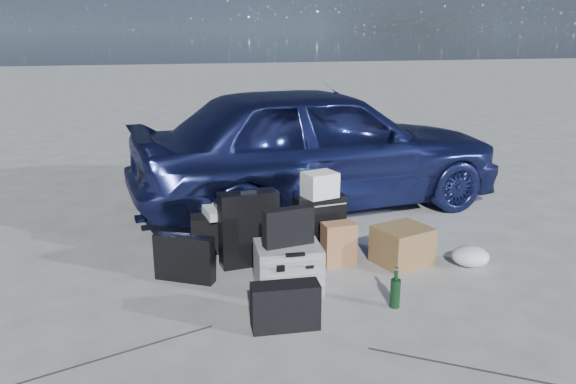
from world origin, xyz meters
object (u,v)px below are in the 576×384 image
at_px(duffel_bag, 228,231).
at_px(cardboard_box, 402,245).
at_px(briefcase, 184,258).
at_px(pelican_case, 288,266).
at_px(suitcase_left, 249,229).
at_px(suitcase_right, 319,225).
at_px(green_bottle, 395,288).
at_px(car, 318,146).

relative_size(duffel_bag, cardboard_box, 1.54).
height_order(briefcase, cardboard_box, briefcase).
bearing_deg(pelican_case, suitcase_left, 115.10).
height_order(suitcase_right, cardboard_box, suitcase_right).
relative_size(suitcase_left, duffel_bag, 0.97).
bearing_deg(cardboard_box, green_bottle, -118.81).
distance_m(car, duffel_bag, 1.63).
bearing_deg(suitcase_left, car, 48.23).
height_order(car, briefcase, car).
xyz_separation_m(car, suitcase_right, (-0.40, -1.34, -0.42)).
xyz_separation_m(suitcase_right, green_bottle, (0.23, -1.08, -0.12)).
height_order(pelican_case, briefcase, briefcase).
bearing_deg(green_bottle, pelican_case, 143.27).
distance_m(pelican_case, duffel_bag, 0.96).
height_order(briefcase, duffel_bag, briefcase).
bearing_deg(suitcase_left, cardboard_box, -18.97).
height_order(duffel_bag, cardboard_box, duffel_bag).
bearing_deg(suitcase_right, suitcase_left, 179.58).
bearing_deg(cardboard_box, briefcase, 176.70).
height_order(suitcase_right, green_bottle, suitcase_right).
xyz_separation_m(car, cardboard_box, (0.22, -1.71, -0.53)).
height_order(car, cardboard_box, car).
xyz_separation_m(suitcase_left, cardboard_box, (1.25, -0.30, -0.16)).
bearing_deg(car, briefcase, 128.99).
xyz_separation_m(suitcase_left, suitcase_right, (0.63, 0.06, -0.05)).
bearing_deg(briefcase, suitcase_right, 42.66).
relative_size(suitcase_right, cardboard_box, 1.26).
bearing_deg(car, suitcase_right, 157.12).
bearing_deg(suitcase_right, duffel_bag, 150.74).
bearing_deg(pelican_case, green_bottle, -32.78).
distance_m(pelican_case, cardboard_box, 1.07).
distance_m(duffel_bag, green_bottle, 1.71).
distance_m(car, green_bottle, 2.49).
bearing_deg(green_bottle, suitcase_left, 130.31).
height_order(pelican_case, suitcase_left, suitcase_left).
bearing_deg(car, duffel_bag, 125.23).
relative_size(briefcase, suitcase_right, 0.90).
xyz_separation_m(duffel_bag, cardboard_box, (1.37, -0.68, -0.00)).
xyz_separation_m(car, duffel_bag, (-1.15, -1.02, -0.52)).
height_order(suitcase_left, suitcase_right, suitcase_left).
distance_m(suitcase_right, cardboard_box, 0.72).
relative_size(pelican_case, green_bottle, 1.68).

